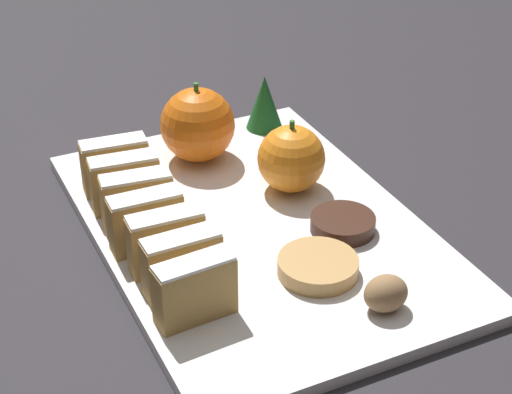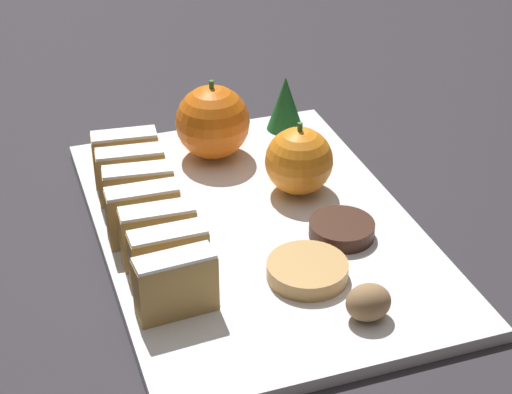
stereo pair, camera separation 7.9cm
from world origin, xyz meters
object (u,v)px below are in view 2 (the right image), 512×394
Objects in this scene: orange_near at (299,161)px; chocolate_cookie at (342,229)px; walnut at (368,302)px; orange_far at (215,122)px.

orange_near reaches higher than chocolate_cookie.
orange_near is at bearing 84.73° from walnut.
orange_far reaches higher than chocolate_cookie.
chocolate_cookie is at bearing -70.56° from orange_far.
orange_far reaches higher than walnut.
walnut is (-0.02, -0.20, -0.02)m from orange_near.
walnut is (0.04, -0.30, -0.02)m from orange_far.
orange_far is (-0.06, 0.10, 0.01)m from orange_near.
orange_near is 0.11m from orange_far.
orange_near is 0.87× the size of orange_far.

